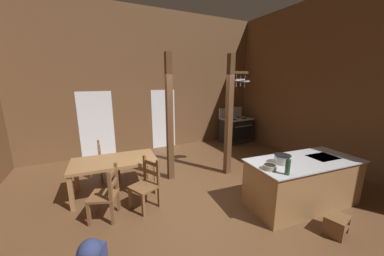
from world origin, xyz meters
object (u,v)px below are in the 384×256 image
(ladderback_chair_near_window, at_px, (146,185))
(stockpot_on_counter, at_px, (282,159))
(stove_range, at_px, (236,130))
(bottle_tall_on_counter, at_px, (288,167))
(kitchen_island, at_px, (302,182))
(ladderback_chair_by_post, at_px, (107,161))
(dining_table, at_px, (115,164))
(ladderback_chair_at_table_end, at_px, (106,194))
(mixing_bowl_on_counter, at_px, (270,167))
(step_stool, at_px, (337,223))

(ladderback_chair_near_window, distance_m, stockpot_on_counter, 2.54)
(stove_range, xyz_separation_m, bottle_tall_on_counter, (-2.35, -4.29, 0.56))
(kitchen_island, bearing_deg, ladderback_chair_by_post, 139.62)
(kitchen_island, xyz_separation_m, stove_range, (1.53, 4.01, 0.03))
(ladderback_chair_by_post, xyz_separation_m, bottle_tall_on_counter, (2.48, -3.09, 0.59))
(stockpot_on_counter, bearing_deg, ladderback_chair_by_post, 135.49)
(dining_table, bearing_deg, ladderback_chair_at_table_end, -105.70)
(ladderback_chair_near_window, xyz_separation_m, ladderback_chair_by_post, (-0.58, 1.57, 0.00))
(bottle_tall_on_counter, bearing_deg, stockpot_on_counter, 49.73)
(stove_range, xyz_separation_m, ladderback_chair_at_table_end, (-4.95, -2.82, -0.03))
(ladderback_chair_at_table_end, xyz_separation_m, mixing_bowl_on_counter, (2.51, -1.21, 0.50))
(kitchen_island, relative_size, stove_range, 1.70)
(step_stool, bearing_deg, mixing_bowl_on_counter, 130.95)
(stove_range, distance_m, mixing_bowl_on_counter, 4.73)
(kitchen_island, bearing_deg, stockpot_on_counter, 171.91)
(ladderback_chair_near_window, relative_size, ladderback_chair_by_post, 1.00)
(kitchen_island, distance_m, mixing_bowl_on_counter, 1.04)
(step_stool, height_order, ladderback_chair_by_post, ladderback_chair_by_post)
(mixing_bowl_on_counter, bearing_deg, dining_table, 137.62)
(ladderback_chair_at_table_end, bearing_deg, dining_table, 74.30)
(kitchen_island, relative_size, bottle_tall_on_counter, 6.53)
(step_stool, bearing_deg, dining_table, 135.92)
(ladderback_chair_near_window, bearing_deg, bottle_tall_on_counter, -38.72)
(stove_range, height_order, ladderback_chair_at_table_end, stove_range)
(step_stool, xyz_separation_m, dining_table, (-2.95, 2.86, 0.47))
(stove_range, xyz_separation_m, ladderback_chair_by_post, (-4.83, -1.20, -0.03))
(stockpot_on_counter, bearing_deg, ladderback_chair_at_table_end, 158.99)
(step_stool, relative_size, mixing_bowl_on_counter, 1.82)
(ladderback_chair_near_window, bearing_deg, stove_range, 33.20)
(ladderback_chair_by_post, relative_size, mixing_bowl_on_counter, 4.17)
(step_stool, height_order, ladderback_chair_near_window, ladderback_chair_near_window)
(ladderback_chair_near_window, distance_m, ladderback_chair_at_table_end, 0.71)
(dining_table, distance_m, mixing_bowl_on_counter, 3.08)
(step_stool, height_order, dining_table, dining_table)
(ladderback_chair_by_post, bearing_deg, kitchen_island, -40.38)
(kitchen_island, relative_size, mixing_bowl_on_counter, 9.82)
(stockpot_on_counter, bearing_deg, bottle_tall_on_counter, -130.27)
(step_stool, distance_m, ladderback_chair_by_post, 4.75)
(step_stool, distance_m, bottle_tall_on_counter, 1.17)
(ladderback_chair_at_table_end, xyz_separation_m, stockpot_on_counter, (2.90, -1.12, 0.54))
(bottle_tall_on_counter, bearing_deg, mixing_bowl_on_counter, 109.03)
(ladderback_chair_near_window, bearing_deg, dining_table, 119.58)
(bottle_tall_on_counter, bearing_deg, kitchen_island, 19.09)
(kitchen_island, xyz_separation_m, step_stool, (-0.23, -0.81, -0.28))
(ladderback_chair_at_table_end, bearing_deg, stockpot_on_counter, -21.01)
(ladderback_chair_near_window, height_order, stockpot_on_counter, stockpot_on_counter)
(stockpot_on_counter, relative_size, mixing_bowl_on_counter, 1.56)
(step_stool, xyz_separation_m, stockpot_on_counter, (-0.29, 0.88, 0.81))
(bottle_tall_on_counter, bearing_deg, step_stool, -41.30)
(kitchen_island, bearing_deg, step_stool, -106.12)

